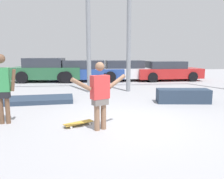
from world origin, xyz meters
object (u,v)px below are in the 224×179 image
Objects in this scene: grind_box at (183,96)px; parked_car_red at (167,71)px; skateboarder at (100,93)px; skateboard at (79,123)px; bystander at (2,85)px; parked_car_blue at (87,71)px; parked_car_white at (126,71)px; manual_pad at (29,100)px; parked_car_green at (47,70)px.

grind_box is 0.43× the size of parked_car_red.
skateboard is (-0.51, 0.36, -0.80)m from skateboarder.
bystander is (-7.42, -8.26, 0.37)m from parked_car_red.
parked_car_blue reaches higher than parked_car_white.
bystander reaches higher than parked_car_white.
parked_car_green is (-0.36, 6.07, 0.64)m from manual_pad.
skateboarder is 0.34× the size of parked_car_blue.
skateboarder is at bearing -68.48° from parked_car_green.
bystander is (-5.54, -1.75, 0.74)m from grind_box.
manual_pad is 6.38m from parked_car_blue.
skateboarder is at bearing -63.56° from skateboard.
skateboard is at bearing -149.92° from grind_box.
grind_box is 5.86m from bystander.
parked_car_blue is 5.32m from parked_car_red.
grind_box is 0.43× the size of parked_car_white.
manual_pad is at bearing 94.52° from skateboard.
skateboarder is 4.08m from grind_box.
parked_car_white reaches higher than skateboard.
skateboard is 10.29m from parked_car_red.
grind_box is 0.42× the size of parked_car_green.
parked_car_white is 2.75m from parked_car_red.
parked_car_blue is 2.67× the size of bystander.
grind_box is (3.17, 2.49, -0.62)m from skateboarder.
skateboarder is at bearing -104.78° from parked_car_white.
skateboard is at bearing -88.61° from parked_car_blue.
parked_car_white is (-0.86, 6.72, 0.40)m from grind_box.
parked_car_blue is at bearing 3.05° from parked_car_green.
skateboard is at bearing -124.35° from parked_car_red.
skateboard is 9.31m from parked_car_white.
manual_pad is at bearing -91.76° from bystander.
skateboard is 3.45m from manual_pad.
skateboarder is 0.90× the size of bystander.
skateboarder is 10.32m from parked_car_red.
skateboarder is 9.71m from parked_car_green.
grind_box is at bearing -43.99° from parked_car_green.
parked_car_green is at bearing 75.38° from skateboard.
manual_pad is (-2.40, 3.24, -0.79)m from skateboarder.
parked_car_red is at bearing 28.53° from skateboard.
parked_car_green is at bearing -178.96° from parked_car_blue.
skateboard is 0.24× the size of manual_pad.
parked_car_green is 2.49× the size of bystander.
skateboard is 0.17× the size of parked_car_white.
bystander is (-2.11, -8.48, 0.33)m from parked_car_blue.
grind_box is at bearing 1.39° from skateboard.
bystander is at bearing -162.47° from grind_box.
parked_car_blue is (2.14, 5.98, 0.58)m from manual_pad.
skateboarder is 4.11m from manual_pad.
skateboard is 0.17× the size of parked_car_red.
manual_pad is 0.72× the size of parked_car_green.
parked_car_blue is 8.75m from bystander.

